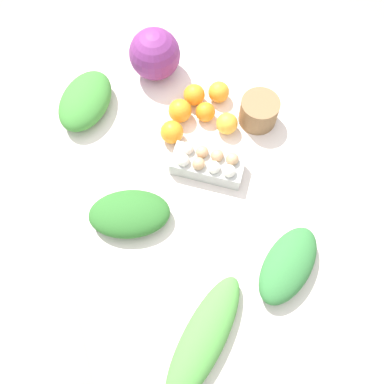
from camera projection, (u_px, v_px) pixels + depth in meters
The scene contains 15 objects.
ground_plane at pixel (192, 257), 2.12m from camera, with size 8.00×8.00×0.00m, color #C6B289.
dining_table at pixel (192, 206), 1.51m from camera, with size 1.43×0.86×0.77m.
cabbage_purple at pixel (155, 54), 1.54m from camera, with size 0.19×0.19×0.19m, color #7A2D75.
egg_carton at pixel (208, 164), 1.42m from camera, with size 0.21×0.26×0.09m.
paper_bag at pixel (259, 111), 1.49m from camera, with size 0.13×0.13×0.10m, color olive.
greens_bunch_beet_tops at pixel (204, 339), 1.20m from camera, with size 0.39×0.12×0.07m, color #4C933D.
greens_bunch_dandelion at pixel (85, 101), 1.51m from camera, with size 0.26×0.17×0.09m, color #3D8433.
greens_bunch_chard at pixel (129, 214), 1.35m from camera, with size 0.26×0.16×0.08m, color #2D6B28.
greens_bunch_scallion at pixel (288, 265), 1.28m from camera, with size 0.27×0.14×0.08m, color #337538.
orange_0 at pixel (219, 92), 1.54m from camera, with size 0.08×0.08×0.08m, color orange.
orange_1 at pixel (180, 111), 1.50m from camera, with size 0.08×0.08×0.08m, color orange.
orange_2 at pixel (194, 95), 1.53m from camera, with size 0.08×0.08×0.08m, color orange.
orange_3 at pixel (205, 112), 1.51m from camera, with size 0.07×0.07×0.07m, color orange.
orange_4 at pixel (227, 124), 1.48m from camera, with size 0.08×0.08×0.08m, color #F9A833.
orange_5 at pixel (171, 132), 1.47m from camera, with size 0.08×0.08×0.08m, color orange.
Camera 1 is at (-0.55, 0.17, 2.07)m, focal length 40.00 mm.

